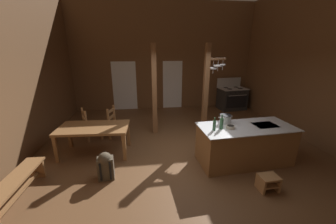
{
  "coord_description": "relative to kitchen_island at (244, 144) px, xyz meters",
  "views": [
    {
      "loc": [
        -0.93,
        -4.16,
        2.63
      ],
      "look_at": [
        -0.29,
        0.77,
        0.98
      ],
      "focal_mm": 21.18,
      "sensor_mm": 36.0,
      "label": 1
    }
  ],
  "objects": [
    {
      "name": "ground_plane",
      "position": [
        -1.39,
        0.26,
        -0.5
      ],
      "size": [
        8.31,
        9.53,
        0.1
      ],
      "primitive_type": "cube",
      "color": "brown"
    },
    {
      "name": "mixing_bowl_on_counter",
      "position": [
        -0.42,
        -0.06,
        0.49
      ],
      "size": [
        0.19,
        0.19,
        0.07
      ],
      "color": "#B2A893",
      "rests_on": "kitchen_island"
    },
    {
      "name": "glazed_panel_back_right",
      "position": [
        -1.01,
        4.62,
        0.57
      ],
      "size": [
        0.84,
        0.01,
        2.05
      ],
      "primitive_type": "cube",
      "color": "white",
      "rests_on": "ground_plane"
    },
    {
      "name": "step_stool",
      "position": [
        -0.01,
        -1.01,
        -0.27
      ],
      "size": [
        0.37,
        0.3,
        0.3
      ],
      "color": "#9E7044",
      "rests_on": "ground_plane"
    },
    {
      "name": "dining_table",
      "position": [
        -3.57,
        0.85,
        0.2
      ],
      "size": [
        1.75,
        1.0,
        0.74
      ],
      "color": "brown",
      "rests_on": "ground_plane"
    },
    {
      "name": "bottle_tall_on_counter",
      "position": [
        -0.64,
        -0.06,
        0.58
      ],
      "size": [
        0.08,
        0.08,
        0.33
      ],
      "color": "#2D5638",
      "rests_on": "kitchen_island"
    },
    {
      "name": "ladderback_chair_near_window",
      "position": [
        -3.88,
        1.73,
        0.0
      ],
      "size": [
        0.59,
        0.59,
        0.95
      ],
      "color": "#9E7044",
      "rests_on": "ground_plane"
    },
    {
      "name": "kitchen_island",
      "position": [
        0.0,
        0.0,
        0.0
      ],
      "size": [
        2.22,
        1.1,
        0.9
      ],
      "color": "brown",
      "rests_on": "ground_plane"
    },
    {
      "name": "ladderback_chair_by_post",
      "position": [
        -3.14,
        1.74,
        0.0
      ],
      "size": [
        0.56,
        0.56,
        0.95
      ],
      "color": "#9E7044",
      "rests_on": "ground_plane"
    },
    {
      "name": "glazed_door_back_left",
      "position": [
        -3.08,
        4.62,
        0.57
      ],
      "size": [
        1.0,
        0.01,
        2.05
      ],
      "primitive_type": "cube",
      "color": "white",
      "rests_on": "ground_plane"
    },
    {
      "name": "stove_range",
      "position": [
        1.53,
        4.07,
        0.03
      ],
      "size": [
        1.23,
        0.93,
        1.32
      ],
      "color": "#262626",
      "rests_on": "ground_plane"
    },
    {
      "name": "wall_back",
      "position": [
        -1.39,
        4.69,
        1.74
      ],
      "size": [
        8.31,
        0.14,
        4.38
      ],
      "primitive_type": "cube",
      "color": "brown",
      "rests_on": "ground_plane"
    },
    {
      "name": "stockpot_on_counter",
      "position": [
        -0.41,
        0.26,
        0.56
      ],
      "size": [
        0.34,
        0.27,
        0.21
      ],
      "color": "#B7BABF",
      "rests_on": "kitchen_island"
    },
    {
      "name": "bottle_short_on_counter",
      "position": [
        -0.82,
        -0.11,
        0.57
      ],
      "size": [
        0.07,
        0.07,
        0.29
      ],
      "color": "#2D5638",
      "rests_on": "kitchen_island"
    },
    {
      "name": "support_post_center",
      "position": [
        -1.97,
        1.94,
        0.91
      ],
      "size": [
        0.14,
        0.14,
        2.73
      ],
      "color": "brown",
      "rests_on": "ground_plane"
    },
    {
      "name": "backpack",
      "position": [
        -3.14,
        -0.25,
        -0.14
      ],
      "size": [
        0.34,
        0.32,
        0.6
      ],
      "color": "#4C4233",
      "rests_on": "ground_plane"
    },
    {
      "name": "support_post_with_pot_rack",
      "position": [
        -0.4,
        1.76,
        1.02
      ],
      "size": [
        0.63,
        0.25,
        2.73
      ],
      "color": "brown",
      "rests_on": "ground_plane"
    },
    {
      "name": "bench_along_left_wall",
      "position": [
        -4.6,
        -0.7,
        -0.15
      ],
      "size": [
        0.4,
        1.48,
        0.44
      ],
      "color": "brown",
      "rests_on": "ground_plane"
    }
  ]
}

